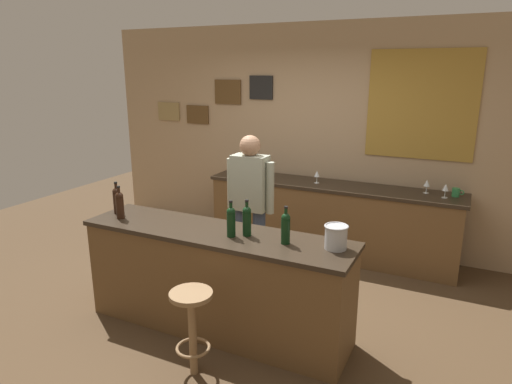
{
  "coord_description": "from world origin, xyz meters",
  "views": [
    {
      "loc": [
        1.88,
        -3.47,
        2.25
      ],
      "look_at": [
        -0.03,
        0.45,
        1.05
      ],
      "focal_mm": 31.58,
      "sensor_mm": 36.0,
      "label": 1
    }
  ],
  "objects_px": {
    "wine_bottle_b": "(120,204)",
    "wine_glass_b": "(252,169)",
    "bar_stool": "(192,319)",
    "wine_bottle_d": "(247,220)",
    "bartender": "(250,202)",
    "wine_glass_d": "(427,184)",
    "wine_bottle_a": "(117,199)",
    "wine_bottle_e": "(286,227)",
    "ice_bucket": "(336,236)",
    "wine_bottle_c": "(231,221)",
    "wine_glass_c": "(317,174)",
    "wine_glass_e": "(446,188)",
    "coffee_mug": "(456,192)",
    "wine_glass_a": "(237,167)"
  },
  "relations": [
    {
      "from": "wine_glass_a",
      "to": "bartender",
      "type": "bearing_deg",
      "value": -55.87
    },
    {
      "from": "wine_glass_c",
      "to": "wine_glass_d",
      "type": "bearing_deg",
      "value": 4.51
    },
    {
      "from": "wine_bottle_d",
      "to": "wine_bottle_e",
      "type": "relative_size",
      "value": 1.0
    },
    {
      "from": "wine_glass_b",
      "to": "wine_glass_a",
      "type": "bearing_deg",
      "value": 177.7
    },
    {
      "from": "wine_bottle_b",
      "to": "wine_glass_d",
      "type": "distance_m",
      "value": 3.29
    },
    {
      "from": "bartender",
      "to": "wine_bottle_b",
      "type": "xyz_separation_m",
      "value": [
        -0.86,
        -0.93,
        0.12
      ]
    },
    {
      "from": "bartender",
      "to": "wine_glass_e",
      "type": "xyz_separation_m",
      "value": [
        1.76,
        1.18,
        0.07
      ]
    },
    {
      "from": "bar_stool",
      "to": "wine_bottle_b",
      "type": "height_order",
      "value": "wine_bottle_b"
    },
    {
      "from": "bar_stool",
      "to": "wine_bottle_d",
      "type": "bearing_deg",
      "value": 78.87
    },
    {
      "from": "wine_glass_d",
      "to": "coffee_mug",
      "type": "xyz_separation_m",
      "value": [
        0.31,
        -0.01,
        -0.06
      ]
    },
    {
      "from": "coffee_mug",
      "to": "wine_bottle_b",
      "type": "bearing_deg",
      "value": -141.0
    },
    {
      "from": "bar_stool",
      "to": "wine_glass_b",
      "type": "distance_m",
      "value": 2.74
    },
    {
      "from": "wine_bottle_c",
      "to": "wine_bottle_e",
      "type": "xyz_separation_m",
      "value": [
        0.46,
        0.05,
        0.0
      ]
    },
    {
      "from": "wine_glass_c",
      "to": "wine_bottle_d",
      "type": "bearing_deg",
      "value": -87.98
    },
    {
      "from": "wine_bottle_e",
      "to": "wine_glass_b",
      "type": "xyz_separation_m",
      "value": [
        -1.26,
        1.95,
        -0.05
      ]
    },
    {
      "from": "coffee_mug",
      "to": "wine_glass_a",
      "type": "bearing_deg",
      "value": -176.45
    },
    {
      "from": "wine_bottle_b",
      "to": "ice_bucket",
      "type": "xyz_separation_m",
      "value": [
        1.98,
        0.16,
        -0.04
      ]
    },
    {
      "from": "wine_glass_b",
      "to": "wine_glass_e",
      "type": "relative_size",
      "value": 1.0
    },
    {
      "from": "wine_bottle_b",
      "to": "wine_glass_b",
      "type": "distance_m",
      "value": 2.07
    },
    {
      "from": "bartender",
      "to": "wine_bottle_d",
      "type": "relative_size",
      "value": 5.29
    },
    {
      "from": "wine_bottle_c",
      "to": "wine_glass_b",
      "type": "height_order",
      "value": "wine_bottle_c"
    },
    {
      "from": "bar_stool",
      "to": "wine_bottle_a",
      "type": "relative_size",
      "value": 2.22
    },
    {
      "from": "wine_bottle_c",
      "to": "wine_glass_d",
      "type": "xyz_separation_m",
      "value": [
        1.28,
        2.18,
        -0.05
      ]
    },
    {
      "from": "wine_bottle_c",
      "to": "bar_stool",
      "type": "bearing_deg",
      "value": -92.22
    },
    {
      "from": "wine_bottle_e",
      "to": "wine_bottle_d",
      "type": "bearing_deg",
      "value": 176.15
    },
    {
      "from": "wine_bottle_b",
      "to": "wine_bottle_d",
      "type": "xyz_separation_m",
      "value": [
        1.24,
        0.11,
        0.0
      ]
    },
    {
      "from": "wine_bottle_a",
      "to": "coffee_mug",
      "type": "distance_m",
      "value": 3.55
    },
    {
      "from": "wine_bottle_c",
      "to": "wine_glass_d",
      "type": "distance_m",
      "value": 2.53
    },
    {
      "from": "wine_bottle_c",
      "to": "wine_glass_a",
      "type": "distance_m",
      "value": 2.26
    },
    {
      "from": "wine_bottle_a",
      "to": "ice_bucket",
      "type": "relative_size",
      "value": 1.63
    },
    {
      "from": "wine_bottle_a",
      "to": "wine_glass_d",
      "type": "distance_m",
      "value": 3.31
    },
    {
      "from": "bartender",
      "to": "bar_stool",
      "type": "distance_m",
      "value": 1.56
    },
    {
      "from": "wine_bottle_d",
      "to": "wine_glass_d",
      "type": "distance_m",
      "value": 2.41
    },
    {
      "from": "wine_bottle_e",
      "to": "wine_glass_c",
      "type": "xyz_separation_m",
      "value": [
        -0.42,
        2.03,
        -0.05
      ]
    },
    {
      "from": "wine_bottle_a",
      "to": "wine_bottle_e",
      "type": "xyz_separation_m",
      "value": [
        1.73,
        -0.02,
        0.0
      ]
    },
    {
      "from": "wine_glass_c",
      "to": "coffee_mug",
      "type": "bearing_deg",
      "value": 3.28
    },
    {
      "from": "wine_bottle_d",
      "to": "bartender",
      "type": "bearing_deg",
      "value": 114.94
    },
    {
      "from": "wine_bottle_b",
      "to": "wine_bottle_e",
      "type": "relative_size",
      "value": 1.0
    },
    {
      "from": "wine_glass_b",
      "to": "wine_glass_c",
      "type": "distance_m",
      "value": 0.84
    },
    {
      "from": "wine_bottle_c",
      "to": "wine_glass_e",
      "type": "relative_size",
      "value": 1.97
    },
    {
      "from": "bartender",
      "to": "ice_bucket",
      "type": "distance_m",
      "value": 1.36
    },
    {
      "from": "wine_bottle_c",
      "to": "wine_bottle_d",
      "type": "distance_m",
      "value": 0.13
    },
    {
      "from": "bar_stool",
      "to": "ice_bucket",
      "type": "height_order",
      "value": "ice_bucket"
    },
    {
      "from": "bar_stool",
      "to": "wine_bottle_b",
      "type": "bearing_deg",
      "value": 154.41
    },
    {
      "from": "bar_stool",
      "to": "coffee_mug",
      "type": "height_order",
      "value": "coffee_mug"
    },
    {
      "from": "bar_stool",
      "to": "wine_glass_d",
      "type": "bearing_deg",
      "value": 64.63
    },
    {
      "from": "wine_glass_b",
      "to": "wine_bottle_e",
      "type": "bearing_deg",
      "value": -57.06
    },
    {
      "from": "wine_bottle_a",
      "to": "coffee_mug",
      "type": "xyz_separation_m",
      "value": [
        2.86,
        2.1,
        -0.11
      ]
    },
    {
      "from": "wine_glass_c",
      "to": "ice_bucket",
      "type": "bearing_deg",
      "value": -67.63
    },
    {
      "from": "bartender",
      "to": "wine_glass_e",
      "type": "bearing_deg",
      "value": 33.76
    }
  ]
}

